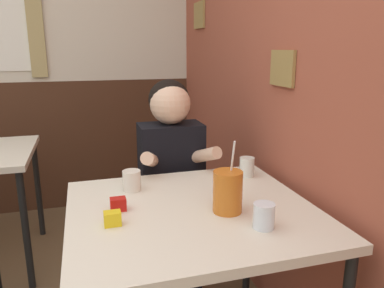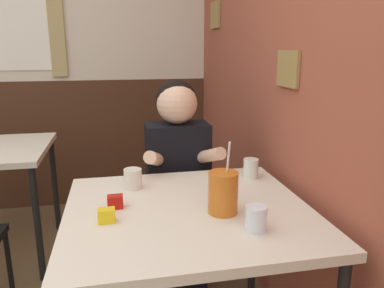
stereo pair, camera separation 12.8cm
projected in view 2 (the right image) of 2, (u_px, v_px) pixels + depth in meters
The scene contains 10 objects.
brick_wall_right at pixel (254, 50), 2.20m from camera, with size 0.08×4.29×2.70m.
back_wall at pixel (68, 49), 3.09m from camera, with size 5.26×0.09×2.70m.
main_table at pixel (188, 224), 1.48m from camera, with size 0.95×0.87×0.76m.
person_seated at pixel (178, 180), 2.09m from camera, with size 0.42×0.41×1.21m.
cocktail_pitcher at pixel (223, 193), 1.40m from camera, with size 0.11×0.11×0.28m.
glass_near_pitcher at pixel (256, 218), 1.27m from camera, with size 0.08×0.08×0.09m.
glass_center at pixel (251, 168), 1.80m from camera, with size 0.07×0.07×0.09m.
glass_far_side at pixel (133, 179), 1.66m from camera, with size 0.08×0.08×0.09m.
condiment_ketchup at pixel (115, 202), 1.46m from camera, with size 0.06×0.04×0.05m.
condiment_mustard at pixel (107, 215), 1.34m from camera, with size 0.06×0.04×0.05m.
Camera 2 is at (0.35, -1.00, 1.36)m, focal length 35.00 mm.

